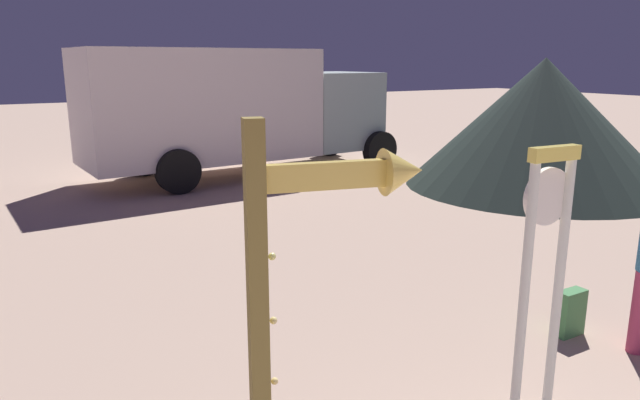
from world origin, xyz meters
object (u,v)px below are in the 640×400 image
object	(u,v)px
arrow_sign	(314,267)
box_truck_near	(233,107)
dome_tent	(541,123)
backpack	(569,313)
standing_clock	(544,257)

from	to	relation	value
arrow_sign	box_truck_near	xyz separation A→B (m)	(3.59, 10.00, -0.00)
box_truck_near	dome_tent	world-z (taller)	box_truck_near
box_truck_near	backpack	bearing A→B (deg)	-91.76
dome_tent	backpack	bearing A→B (deg)	-137.78
backpack	arrow_sign	bearing A→B (deg)	-166.43
backpack	box_truck_near	distance (m)	9.30
arrow_sign	dome_tent	size ratio (longest dim) A/B	0.43
standing_clock	arrow_sign	distance (m)	1.95
standing_clock	dome_tent	bearing A→B (deg)	39.59
backpack	dome_tent	world-z (taller)	dome_tent
backpack	standing_clock	bearing A→B (deg)	-152.64
arrow_sign	box_truck_near	size ratio (longest dim) A/B	0.32
arrow_sign	box_truck_near	distance (m)	10.63
standing_clock	dome_tent	distance (m)	8.73
arrow_sign	dome_tent	distance (m)	10.33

